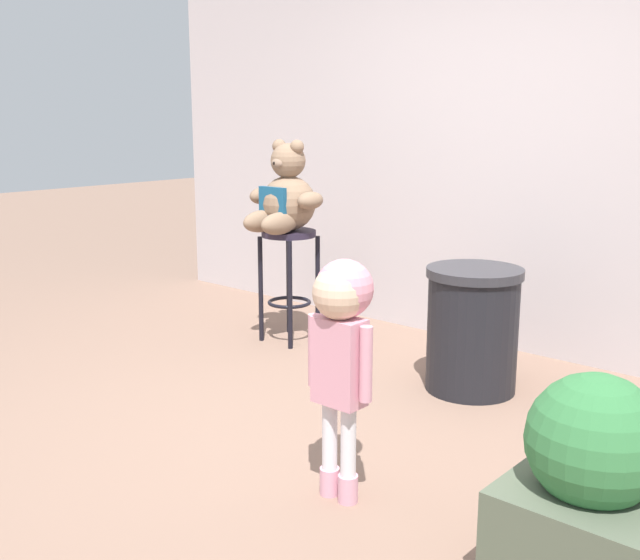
% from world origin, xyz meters
% --- Properties ---
extents(ground_plane, '(24.00, 24.00, 0.00)m').
position_xyz_m(ground_plane, '(0.00, 0.00, 0.00)').
color(ground_plane, '#836555').
extents(building_wall, '(6.18, 0.30, 3.95)m').
position_xyz_m(building_wall, '(0.00, 2.15, 1.98)').
color(building_wall, '#C0B5B7').
rests_on(building_wall, ground_plane).
extents(bar_stool_with_teddy, '(0.36, 0.36, 0.76)m').
position_xyz_m(bar_stool_with_teddy, '(-1.14, 1.19, 0.53)').
color(bar_stool_with_teddy, '#251E2F').
rests_on(bar_stool_with_teddy, ground_plane).
extents(teddy_bear, '(0.56, 0.50, 0.59)m').
position_xyz_m(teddy_bear, '(-1.14, 1.17, 0.97)').
color(teddy_bear, '#846952').
rests_on(teddy_bear, bar_stool_with_teddy).
extents(child_walking, '(0.31, 0.25, 0.98)m').
position_xyz_m(child_walking, '(0.50, -0.24, 0.71)').
color(child_walking, '#D494A9').
rests_on(child_walking, ground_plane).
extents(trash_bin, '(0.53, 0.53, 0.70)m').
position_xyz_m(trash_bin, '(0.27, 1.18, 0.35)').
color(trash_bin, black).
rests_on(trash_bin, ground_plane).
extents(planter_with_shrub, '(0.51, 0.51, 0.73)m').
position_xyz_m(planter_with_shrub, '(1.48, -0.17, 0.33)').
color(planter_with_shrub, '#515A47').
rests_on(planter_with_shrub, ground_plane).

